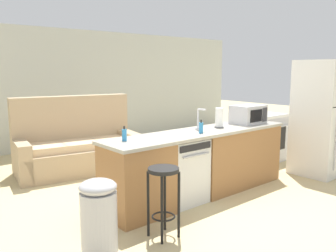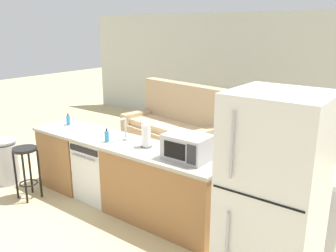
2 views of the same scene
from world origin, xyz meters
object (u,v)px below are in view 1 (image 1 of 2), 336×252
at_px(refrigerator, 320,118).
at_px(paper_towel_roll, 219,118).
at_px(microwave, 248,114).
at_px(stove_range, 262,137).
at_px(dish_soap_bottle, 124,135).
at_px(trash_bin, 99,217).
at_px(kettle, 252,109).
at_px(bar_stool, 163,187).
at_px(dishwasher, 179,170).
at_px(soap_bottle, 201,128).
at_px(couch, 76,148).

distance_m(refrigerator, paper_towel_roll, 1.90).
relative_size(refrigerator, microwave, 3.74).
distance_m(stove_range, dish_soap_bottle, 3.45).
bearing_deg(stove_range, paper_towel_roll, -164.05).
relative_size(microwave, trash_bin, 0.68).
distance_m(kettle, bar_stool, 3.52).
height_order(microwave, dish_soap_bottle, microwave).
bearing_deg(stove_range, dishwasher, -168.09).
relative_size(microwave, dish_soap_bottle, 2.84).
bearing_deg(dishwasher, paper_towel_roll, 2.26).
height_order(soap_bottle, dish_soap_bottle, same).
height_order(paper_towel_roll, dish_soap_bottle, paper_towel_roll).
xyz_separation_m(stove_range, dish_soap_bottle, (-3.38, -0.46, 0.52)).
xyz_separation_m(paper_towel_roll, soap_bottle, (-0.52, -0.15, -0.07)).
bearing_deg(paper_towel_roll, dishwasher, -177.74).
bearing_deg(stove_range, trash_bin, -165.00).
bearing_deg(stove_range, kettle, 141.81).
xyz_separation_m(dish_soap_bottle, couch, (0.42, 2.13, -0.58)).
xyz_separation_m(dish_soap_bottle, trash_bin, (-0.72, -0.64, -0.59)).
relative_size(refrigerator, trash_bin, 2.53).
bearing_deg(couch, refrigerator, -43.15).
relative_size(dishwasher, refrigerator, 0.45).
bearing_deg(microwave, couch, 128.57).
bearing_deg(couch, paper_towel_roll, -62.32).
height_order(dishwasher, bar_stool, dishwasher).
bearing_deg(refrigerator, stove_range, 89.99).
relative_size(microwave, bar_stool, 0.68).
bearing_deg(trash_bin, dish_soap_bottle, 41.87).
bearing_deg(dish_soap_bottle, soap_bottle, -11.64).
relative_size(refrigerator, paper_towel_roll, 6.63).
distance_m(dishwasher, trash_bin, 1.59).
distance_m(microwave, couch, 2.92).
bearing_deg(dishwasher, kettle, 15.58).
relative_size(stove_range, soap_bottle, 5.11).
xyz_separation_m(microwave, trash_bin, (-2.91, -0.55, -0.66)).
xyz_separation_m(soap_bottle, bar_stool, (-1.06, -0.52, -0.44)).
bearing_deg(stove_range, soap_bottle, -163.97).
bearing_deg(soap_bottle, dishwasher, 155.30).
bearing_deg(couch, soap_bottle, -75.03).
height_order(soap_bottle, couch, couch).
bearing_deg(dish_soap_bottle, microwave, -2.46).
bearing_deg(trash_bin, kettle, 17.35).
height_order(dishwasher, paper_towel_roll, paper_towel_roll).
xyz_separation_m(microwave, kettle, (1.02, 0.68, -0.05)).
distance_m(dishwasher, couch, 2.26).
distance_m(stove_range, soap_bottle, 2.48).
relative_size(kettle, couch, 0.10).
bearing_deg(bar_stool, paper_towel_roll, 22.89).
distance_m(stove_range, paper_towel_roll, 1.97).
relative_size(stove_range, microwave, 1.80).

